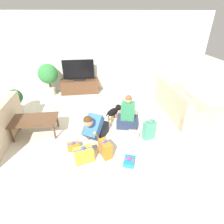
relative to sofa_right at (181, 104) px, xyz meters
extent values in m
plane|color=beige|center=(-2.38, -0.48, -0.28)|extent=(16.00, 16.00, 0.00)
cube|color=white|center=(-2.38, 2.15, 1.02)|extent=(8.40, 0.06, 2.60)
cube|color=#C6B293|center=(-4.81, 0.18, 0.01)|extent=(0.93, 0.16, 0.58)
cube|color=#C6B293|center=(0.06, 0.00, -0.08)|extent=(0.93, 1.92, 0.40)
cube|color=#C6B293|center=(-0.31, 0.00, 0.33)|extent=(0.20, 1.92, 0.42)
cube|color=#C6B293|center=(0.06, -0.88, 0.01)|extent=(0.93, 0.16, 0.58)
cube|color=#C6B293|center=(0.06, 0.88, 0.01)|extent=(0.93, 0.16, 0.58)
cube|color=red|center=(-0.10, -0.31, 0.27)|extent=(0.18, 0.34, 0.32)
cube|color=#EACC4C|center=(-0.10, 0.31, 0.27)|extent=(0.18, 0.34, 0.32)
cube|color=brown|center=(-3.84, -0.51, 0.11)|extent=(1.04, 0.61, 0.03)
cylinder|color=brown|center=(-4.30, -0.76, -0.10)|extent=(0.04, 0.04, 0.38)
cylinder|color=brown|center=(-3.38, -0.76, -0.10)|extent=(0.04, 0.04, 0.38)
cylinder|color=brown|center=(-4.30, -0.27, -0.10)|extent=(0.04, 0.04, 0.38)
cylinder|color=brown|center=(-3.38, -0.27, -0.10)|extent=(0.04, 0.04, 0.38)
cube|color=brown|center=(-2.87, 1.86, -0.05)|extent=(1.32, 0.44, 0.48)
cube|color=black|center=(-2.87, 1.86, 0.22)|extent=(0.37, 0.20, 0.05)
cube|color=black|center=(-2.87, 1.86, 0.57)|extent=(1.06, 0.03, 0.65)
cylinder|color=beige|center=(-4.61, 0.61, -0.19)|extent=(0.33, 0.33, 0.18)
cylinder|color=brown|center=(-4.61, 0.61, -0.04)|extent=(0.06, 0.06, 0.13)
sphere|color=#1E5628|center=(-4.61, 0.61, 0.21)|extent=(0.43, 0.43, 0.43)
cylinder|color=beige|center=(-3.88, 1.81, -0.15)|extent=(0.32, 0.32, 0.28)
cylinder|color=brown|center=(-3.88, 1.81, 0.09)|extent=(0.06, 0.06, 0.20)
sphere|color=#337F3D|center=(-3.88, 1.81, 0.47)|extent=(0.66, 0.66, 0.66)
cube|color=#23232D|center=(-2.36, -0.77, -0.14)|extent=(0.47, 0.53, 0.28)
cube|color=#3366AD|center=(-2.51, -1.02, 0.16)|extent=(0.53, 0.60, 0.47)
sphere|color=tan|center=(-2.60, -1.18, 0.38)|extent=(0.20, 0.20, 0.20)
sphere|color=#472D19|center=(-2.60, -1.18, 0.41)|extent=(0.19, 0.19, 0.19)
cylinder|color=tan|center=(-2.68, -1.03, -0.03)|extent=(0.19, 0.27, 0.42)
cylinder|color=tan|center=(-2.43, -1.18, -0.03)|extent=(0.19, 0.27, 0.42)
cube|color=#283351|center=(-1.64, -0.48, -0.16)|extent=(0.61, 0.52, 0.24)
cube|color=#338456|center=(-1.65, -0.54, 0.19)|extent=(0.36, 0.28, 0.46)
sphere|color=beige|center=(-1.65, -0.53, 0.49)|extent=(0.17, 0.17, 0.17)
sphere|color=brown|center=(-1.65, -0.54, 0.53)|extent=(0.16, 0.16, 0.16)
cylinder|color=beige|center=(-1.47, -0.37, 0.12)|extent=(0.12, 0.27, 0.06)
cylinder|color=beige|center=(-1.72, -0.31, 0.12)|extent=(0.12, 0.27, 0.06)
ellipsoid|color=black|center=(-1.96, -0.16, -0.03)|extent=(0.39, 0.36, 0.20)
sphere|color=black|center=(-1.79, -0.02, 0.02)|extent=(0.17, 0.17, 0.17)
sphere|color=olive|center=(-1.74, 0.03, 0.01)|extent=(0.07, 0.07, 0.07)
cylinder|color=black|center=(-2.12, -0.29, 0.01)|extent=(0.10, 0.10, 0.12)
cylinder|color=olive|center=(-1.84, -0.13, -0.21)|extent=(0.04, 0.04, 0.16)
cylinder|color=olive|center=(-1.91, -0.04, -0.21)|extent=(0.04, 0.04, 0.16)
cylinder|color=olive|center=(-2.01, -0.27, -0.21)|extent=(0.04, 0.04, 0.16)
cylinder|color=olive|center=(-2.08, -0.19, -0.21)|extent=(0.04, 0.04, 0.16)
cube|color=orange|center=(-2.30, -1.46, -0.11)|extent=(0.27, 0.35, 0.34)
cube|color=#3D51BC|center=(-2.30, -1.46, -0.11)|extent=(0.17, 0.09, 0.34)
sphere|color=#3D51BC|center=(-2.30, -1.46, 0.08)|extent=(0.06, 0.06, 0.06)
cube|color=yellow|center=(-2.72, -1.53, -0.15)|extent=(0.40, 0.32, 0.27)
cube|color=#3D51BC|center=(-2.72, -1.53, -0.15)|extent=(0.35, 0.12, 0.28)
sphere|color=#3D51BC|center=(-2.72, -1.53, 0.01)|extent=(0.08, 0.08, 0.08)
cube|color=teal|center=(-1.86, -1.74, -0.24)|extent=(0.28, 0.31, 0.10)
cube|color=#CC3389|center=(-1.86, -1.74, -0.24)|extent=(0.20, 0.10, 0.10)
sphere|color=#CC3389|center=(-1.86, -1.74, -0.16)|extent=(0.07, 0.07, 0.07)
cube|color=orange|center=(-2.95, -1.18, -0.22)|extent=(0.27, 0.20, 0.14)
cube|color=#3D51BC|center=(-2.95, -1.18, -0.22)|extent=(0.26, 0.07, 0.14)
sphere|color=#3D51BC|center=(-2.95, -1.18, -0.12)|extent=(0.06, 0.06, 0.06)
cube|color=white|center=(-1.64, -1.13, -0.14)|extent=(0.24, 0.17, 0.30)
torus|color=#4C3823|center=(-1.64, -1.13, 0.03)|extent=(0.17, 0.17, 0.01)
cube|color=#4CA384|center=(-1.25, -1.03, -0.07)|extent=(0.30, 0.22, 0.44)
torus|color=#4C3823|center=(-1.25, -1.03, 0.17)|extent=(0.21, 0.21, 0.01)
camera|label=1|loc=(-2.52, -4.11, 2.24)|focal=28.00mm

